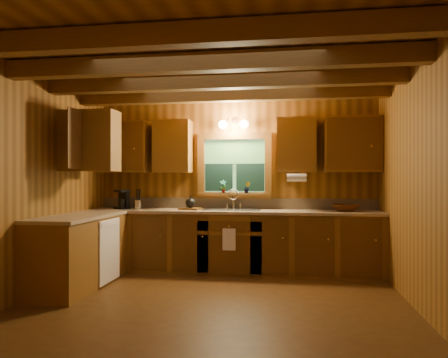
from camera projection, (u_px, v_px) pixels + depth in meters
name	position (u px, v px, depth m)	size (l,w,h in m)	color
room	(213.00, 184.00, 4.51)	(4.20, 4.20, 4.20)	#4B2F12
ceiling_beams	(213.00, 73.00, 4.51)	(4.20, 2.54, 0.18)	brown
base_cabinets	(194.00, 245.00, 5.85)	(4.20, 2.22, 0.86)	brown
countertop	(195.00, 213.00, 5.86)	(4.20, 2.24, 0.04)	tan
backsplash	(235.00, 203.00, 6.37)	(4.20, 0.02, 0.16)	#9D8A6A
dishwasher_panel	(110.00, 251.00, 5.40)	(0.02, 0.60, 0.80)	white
upper_cabinets	(191.00, 145.00, 6.00)	(4.19, 1.77, 0.78)	brown
window	(234.00, 167.00, 6.36)	(1.12, 0.08, 1.00)	brown
window_sill	(234.00, 194.00, 6.31)	(1.06, 0.14, 0.04)	brown
wall_sconce	(233.00, 124.00, 6.24)	(0.45, 0.21, 0.17)	black
paper_towel_roll	(297.00, 178.00, 5.89)	(0.11, 0.11, 0.27)	white
dish_towel	(229.00, 239.00, 5.76)	(0.18, 0.01, 0.30)	white
sink	(232.00, 213.00, 6.09)	(0.82, 0.48, 0.43)	silver
coffee_maker	(123.00, 199.00, 6.33)	(0.16, 0.21, 0.29)	black
utensil_crock	(138.00, 204.00, 6.25)	(0.11, 0.11, 0.31)	silver
cutting_board	(190.00, 209.00, 6.16)	(0.30, 0.21, 0.03)	#503111
teakettle	(190.00, 203.00, 6.16)	(0.14, 0.14, 0.18)	black
wicker_basket	(345.00, 208.00, 5.86)	(0.39, 0.39, 0.10)	#48230C
potted_plant_left	(223.00, 186.00, 6.31)	(0.10, 0.07, 0.20)	#503111
potted_plant_right	(247.00, 187.00, 6.25)	(0.09, 0.08, 0.17)	#503111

